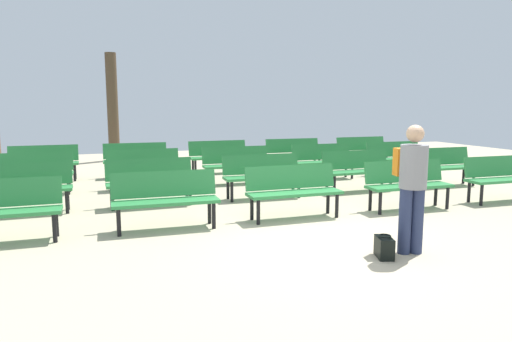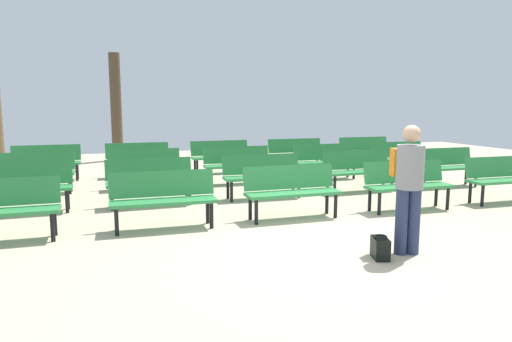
{
  "view_description": "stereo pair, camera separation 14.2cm",
  "coord_description": "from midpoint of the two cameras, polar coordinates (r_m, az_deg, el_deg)",
  "views": [
    {
      "loc": [
        -3.26,
        -5.41,
        1.93
      ],
      "look_at": [
        0.0,
        3.36,
        0.55
      ],
      "focal_mm": 32.95,
      "sensor_mm": 36.0,
      "label": 1
    },
    {
      "loc": [
        -3.12,
        -5.46,
        1.93
      ],
      "look_at": [
        0.0,
        3.36,
        0.55
      ],
      "focal_mm": 32.95,
      "sensor_mm": 36.0,
      "label": 2
    }
  ],
  "objects": [
    {
      "name": "ground_plane",
      "position": [
        6.59,
        10.56,
        -8.79
      ],
      "size": [
        26.1,
        26.1,
        0.0
      ],
      "primitive_type": "plane",
      "color": "#BCAD8E"
    },
    {
      "name": "bench_r0_c1",
      "position": [
        7.32,
        -10.65,
        -3.0
      ],
      "size": [
        1.62,
        0.56,
        0.87
      ],
      "rotation": [
        0.0,
        0.0,
        -0.05
      ],
      "color": "#2D8442",
      "rests_on": "ground_plane"
    },
    {
      "name": "bench_r0_c2",
      "position": [
        7.86,
        4.87,
        -2.1
      ],
      "size": [
        1.61,
        0.52,
        0.87
      ],
      "rotation": [
        0.0,
        0.0,
        -0.02
      ],
      "color": "#2D8442",
      "rests_on": "ground_plane"
    },
    {
      "name": "bench_r0_c3",
      "position": [
        8.89,
        18.32,
        -1.27
      ],
      "size": [
        1.62,
        0.55,
        0.87
      ],
      "rotation": [
        0.0,
        0.0,
        -0.05
      ],
      "color": "#2D8442",
      "rests_on": "ground_plane"
    },
    {
      "name": "bench_r0_c4",
      "position": [
        10.33,
        28.24,
        -0.55
      ],
      "size": [
        1.62,
        0.56,
        0.87
      ],
      "rotation": [
        0.0,
        0.0,
        -0.05
      ],
      "color": "#2D8442",
      "rests_on": "ground_plane"
    },
    {
      "name": "bench_r1_c0",
      "position": [
        9.08,
        -25.99,
        -1.5
      ],
      "size": [
        1.61,
        0.5,
        0.87
      ],
      "rotation": [
        0.0,
        0.0,
        -0.01
      ],
      "color": "#2D8442",
      "rests_on": "ground_plane"
    },
    {
      "name": "bench_r1_c1",
      "position": [
        9.0,
        -12.31,
        -0.92
      ],
      "size": [
        1.61,
        0.5,
        0.87
      ],
      "rotation": [
        0.0,
        0.0,
        -0.01
      ],
      "color": "#2D8442",
      "rests_on": "ground_plane"
    },
    {
      "name": "bench_r1_c2",
      "position": [
        9.48,
        1.22,
        -0.27
      ],
      "size": [
        1.62,
        0.57,
        0.87
      ],
      "rotation": [
        0.0,
        0.0,
        -0.06
      ],
      "color": "#2D8442",
      "rests_on": "ground_plane"
    },
    {
      "name": "bench_r1_c3",
      "position": [
        10.44,
        12.72,
        0.33
      ],
      "size": [
        1.6,
        0.49,
        0.87
      ],
      "rotation": [
        0.0,
        0.0,
        -0.01
      ],
      "color": "#2D8442",
      "rests_on": "ground_plane"
    },
    {
      "name": "bench_r1_c4",
      "position": [
        11.64,
        22.21,
        0.73
      ],
      "size": [
        1.62,
        0.55,
        0.87
      ],
      "rotation": [
        0.0,
        0.0,
        -0.04
      ],
      "color": "#2D8442",
      "rests_on": "ground_plane"
    },
    {
      "name": "bench_r2_c0",
      "position": [
        10.89,
        -25.0,
        0.08
      ],
      "size": [
        1.62,
        0.55,
        0.87
      ],
      "rotation": [
        0.0,
        0.0,
        -0.04
      ],
      "color": "#2D8442",
      "rests_on": "ground_plane"
    },
    {
      "name": "bench_r2_c1",
      "position": [
        10.81,
        -12.98,
        0.6
      ],
      "size": [
        1.61,
        0.51,
        0.87
      ],
      "rotation": [
        0.0,
        0.0,
        -0.02
      ],
      "color": "#2D8442",
      "rests_on": "ground_plane"
    },
    {
      "name": "bench_r2_c2",
      "position": [
        11.17,
        -1.9,
        1.05
      ],
      "size": [
        1.62,
        0.56,
        0.87
      ],
      "rotation": [
        0.0,
        0.0,
        -0.05
      ],
      "color": "#2D8442",
      "rests_on": "ground_plane"
    },
    {
      "name": "bench_r2_c3",
      "position": [
        11.94,
        8.68,
        1.44
      ],
      "size": [
        1.61,
        0.53,
        0.87
      ],
      "rotation": [
        0.0,
        0.0,
        -0.03
      ],
      "color": "#2D8442",
      "rests_on": "ground_plane"
    },
    {
      "name": "bench_r2_c4",
      "position": [
        13.02,
        17.11,
        1.73
      ],
      "size": [
        1.62,
        0.54,
        0.87
      ],
      "rotation": [
        0.0,
        0.0,
        -0.03
      ],
      "color": "#2D8442",
      "rests_on": "ground_plane"
    },
    {
      "name": "bench_r3_c0",
      "position": [
        12.6,
        -23.82,
        1.18
      ],
      "size": [
        1.61,
        0.53,
        0.87
      ],
      "rotation": [
        0.0,
        0.0,
        -0.03
      ],
      "color": "#2D8442",
      "rests_on": "ground_plane"
    },
    {
      "name": "bench_r3_c1",
      "position": [
        12.53,
        -13.86,
        1.61
      ],
      "size": [
        1.63,
        0.58,
        0.87
      ],
      "rotation": [
        0.0,
        0.0,
        -0.06
      ],
      "color": "#2D8442",
      "rests_on": "ground_plane"
    },
    {
      "name": "bench_r3_c2",
      "position": [
        12.87,
        -4.01,
        2.01
      ],
      "size": [
        1.61,
        0.5,
        0.87
      ],
      "rotation": [
        0.0,
        0.0,
        -0.01
      ],
      "color": "#2D8442",
      "rests_on": "ground_plane"
    },
    {
      "name": "bench_r3_c3",
      "position": [
        13.57,
        5.17,
        2.33
      ],
      "size": [
        1.63,
        0.58,
        0.87
      ],
      "rotation": [
        0.0,
        0.0,
        -0.06
      ],
      "color": "#2D8442",
      "rests_on": "ground_plane"
    },
    {
      "name": "bench_r3_c4",
      "position": [
        14.56,
        13.4,
        2.55
      ],
      "size": [
        1.62,
        0.54,
        0.87
      ],
      "rotation": [
        0.0,
        0.0,
        -0.03
      ],
      "color": "#2D8442",
      "rests_on": "ground_plane"
    },
    {
      "name": "tree_1",
      "position": [
        16.27,
        -16.39,
        7.44
      ],
      "size": [
        0.36,
        0.36,
        3.51
      ],
      "color": "#4C3A28",
      "rests_on": "ground_plane"
    },
    {
      "name": "visitor_with_backpack",
      "position": [
        6.25,
        18.63,
        -1.2
      ],
      "size": [
        0.44,
        0.58,
        1.65
      ],
      "rotation": [
        0.0,
        0.0,
        2.88
      ],
      "color": "navy",
      "rests_on": "ground_plane"
    },
    {
      "name": "handbag",
      "position": [
        6.13,
        15.5,
        -8.96
      ],
      "size": [
        0.28,
        0.36,
        0.29
      ],
      "color": "black",
      "rests_on": "ground_plane"
    }
  ]
}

